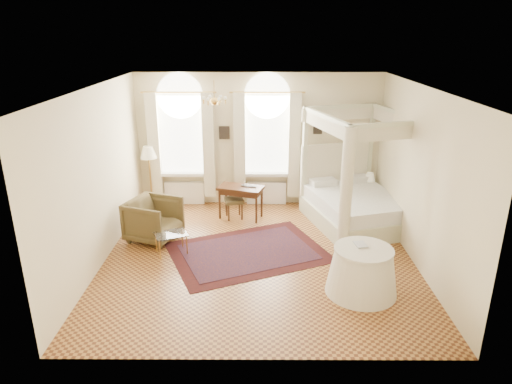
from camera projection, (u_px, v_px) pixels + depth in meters
ground at (259, 256)px, 9.05m from camera, size 6.00×6.00×0.00m
room_walls at (259, 160)px, 8.39m from camera, size 6.00×6.00×6.00m
window_left at (182, 148)px, 11.27m from camera, size 1.62×0.27×3.29m
window_right at (267, 148)px, 11.25m from camera, size 1.62×0.27×3.29m
chandelier at (214, 100)px, 9.21m from camera, size 0.51×0.45×0.50m
wall_pictures at (262, 131)px, 11.21m from camera, size 2.54×0.03×0.39m
canopy_bed at (357, 200)px, 10.36m from camera, size 2.52×2.81×2.58m
nightstand at (366, 197)px, 11.49m from camera, size 0.40×0.36×0.54m
nightstand_lamp at (370, 178)px, 11.24m from camera, size 0.26×0.26×0.39m
writing_desk at (241, 191)px, 10.71m from camera, size 1.15×0.83×0.78m
laptop at (250, 185)px, 10.75m from camera, size 0.41×0.31×0.03m
stool at (234, 202)px, 10.78m from camera, size 0.50×0.50×0.48m
armchair at (154, 220)px, 9.66m from camera, size 1.26×1.25×0.90m
coffee_table at (171, 236)px, 9.07m from camera, size 0.74×0.65×0.43m
floor_lamp at (149, 155)px, 11.16m from camera, size 0.40×0.40×1.57m
oriental_rug at (248, 252)px, 9.22m from camera, size 3.58×3.14×0.01m
side_table at (362, 271)px, 7.70m from camera, size 1.21×1.21×0.83m
book at (355, 245)px, 7.66m from camera, size 0.23×0.28×0.02m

